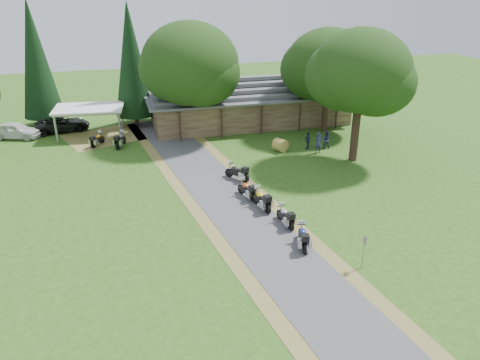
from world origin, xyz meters
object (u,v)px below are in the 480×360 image
object	(u,v)px
motorcycle_row_c	(261,199)
motorcycle_row_d	(247,189)
car_dark_suv	(62,121)
motorcycle_row_a	(303,236)
motorcycle_row_b	(285,215)
motorcycle_carport_b	(120,139)
carport	(90,121)
motorcycle_carport_a	(97,139)
hay_bale	(280,145)
lodge	(249,99)
motorcycle_row_e	(237,171)
car_white_sedan	(15,128)

from	to	relation	value
motorcycle_row_c	motorcycle_row_d	size ratio (longest dim) A/B	1.08
car_dark_suv	motorcycle_row_a	world-z (taller)	car_dark_suv
motorcycle_row_b	motorcycle_carport_b	distance (m)	20.08
carport	motorcycle_carport_a	distance (m)	3.62
motorcycle_row_b	motorcycle_carport_b	xyz separation A→B (m)	(-9.35, 17.77, 0.06)
motorcycle_carport_b	hay_bale	bearing A→B (deg)	-88.19
motorcycle_row_a	lodge	bearing A→B (deg)	4.36
lodge	motorcycle_row_b	size ratio (longest dim) A/B	11.20
car_dark_suv	motorcycle_row_c	distance (m)	25.75
carport	motorcycle_row_c	world-z (taller)	carport
motorcycle_row_a	motorcycle_carport_b	distance (m)	22.50
motorcycle_row_d	motorcycle_row_e	distance (m)	3.25
car_dark_suv	motorcycle_row_c	size ratio (longest dim) A/B	2.71
lodge	car_white_sedan	distance (m)	23.15
car_dark_suv	motorcycle_carport_b	xyz separation A→B (m)	(5.44, -6.37, -0.38)
car_dark_suv	motorcycle_row_e	bearing A→B (deg)	-150.12
motorcycle_row_a	motorcycle_carport_b	world-z (taller)	motorcycle_carport_b
lodge	car_white_sedan	size ratio (longest dim) A/B	3.63
car_white_sedan	motorcycle_carport_b	size ratio (longest dim) A/B	2.84
motorcycle_row_e	hay_bale	distance (m)	7.44
motorcycle_row_c	motorcycle_row_e	bearing A→B (deg)	-7.57
motorcycle_carport_a	hay_bale	world-z (taller)	motorcycle_carport_a
motorcycle_row_d	motorcycle_carport_b	bearing A→B (deg)	14.63
motorcycle_row_a	motorcycle_row_b	xyz separation A→B (m)	(-0.07, 2.66, -0.02)
motorcycle_row_d	car_white_sedan	bearing A→B (deg)	26.99
lodge	motorcycle_row_e	bearing A→B (deg)	-109.50
motorcycle_carport_a	motorcycle_carport_b	world-z (taller)	motorcycle_carport_b
lodge	car_dark_suv	world-z (taller)	lodge
motorcycle_carport_a	car_white_sedan	bearing A→B (deg)	92.41
car_white_sedan	motorcycle_row_e	bearing A→B (deg)	-110.42
lodge	carport	world-z (taller)	lodge
motorcycle_row_c	hay_bale	xyz separation A→B (m)	(5.04, 10.27, -0.15)
carport	lodge	bearing A→B (deg)	6.36
motorcycle_row_e	motorcycle_carport_a	size ratio (longest dim) A/B	1.08
motorcycle_row_a	motorcycle_carport_a	world-z (taller)	motorcycle_row_a
lodge	motorcycle_row_e	size ratio (longest dim) A/B	10.67
motorcycle_carport_b	motorcycle_row_b	bearing A→B (deg)	-130.48
motorcycle_row_b	motorcycle_row_e	xyz separation A→B (m)	(-1.08, 7.66, 0.03)
car_white_sedan	hay_bale	world-z (taller)	car_white_sedan
lodge	motorcycle_row_a	world-z (taller)	lodge
car_dark_suv	motorcycle_carport_b	world-z (taller)	car_dark_suv
motorcycle_row_a	motorcycle_row_b	world-z (taller)	motorcycle_row_a
hay_bale	motorcycle_row_e	bearing A→B (deg)	-136.07
motorcycle_row_d	motorcycle_carport_b	world-z (taller)	motorcycle_carport_b
motorcycle_carport_a	motorcycle_carport_b	distance (m)	2.22
car_white_sedan	hay_bale	size ratio (longest dim) A/B	5.20
motorcycle_row_a	motorcycle_row_e	distance (m)	10.38
motorcycle_row_b	hay_bale	world-z (taller)	motorcycle_row_b
hay_bale	lodge	bearing A→B (deg)	90.80
lodge	motorcycle_carport_b	bearing A→B (deg)	-161.02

